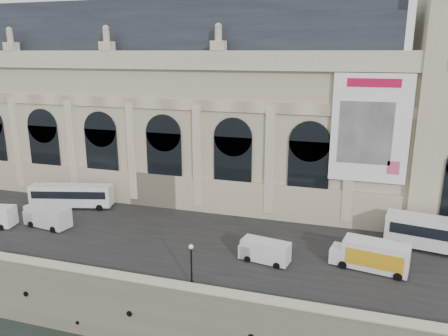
# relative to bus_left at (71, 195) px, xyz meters

# --- Properties ---
(quay) EXTENTS (160.00, 70.00, 6.00)m
(quay) POSITION_rel_bus_left_xyz_m (16.99, 17.07, -4.92)
(quay) COLOR #776F5C
(quay) RESTS_ON ground
(street) EXTENTS (160.00, 24.00, 0.06)m
(street) POSITION_rel_bus_left_xyz_m (16.99, -3.93, -1.89)
(street) COLOR #2D2D2D
(street) RESTS_ON quay
(parapet) EXTENTS (160.00, 1.40, 1.21)m
(parapet) POSITION_rel_bus_left_xyz_m (16.99, -17.33, -1.30)
(parapet) COLOR #776F5C
(parapet) RESTS_ON quay
(museum) EXTENTS (69.00, 18.70, 29.10)m
(museum) POSITION_rel_bus_left_xyz_m (11.02, 12.93, 11.81)
(museum) COLOR #C1B694
(museum) RESTS_ON quay
(bus_left) EXTENTS (11.83, 5.27, 3.42)m
(bus_left) POSITION_rel_bus_left_xyz_m (0.00, 0.00, 0.00)
(bus_left) COLOR silver
(bus_left) RESTS_ON quay
(van_b) EXTENTS (6.51, 3.29, 2.77)m
(van_b) POSITION_rel_bus_left_xyz_m (1.14, -6.94, -0.50)
(van_b) COLOR silver
(van_b) RESTS_ON quay
(van_c) EXTENTS (5.63, 2.89, 2.39)m
(van_c) POSITION_rel_bus_left_xyz_m (29.81, -8.17, -0.70)
(van_c) COLOR silver
(van_c) RESTS_ON quay
(box_truck) EXTENTS (8.06, 3.82, 3.12)m
(box_truck) POSITION_rel_bus_left_xyz_m (40.90, -6.67, -0.35)
(box_truck) COLOR silver
(box_truck) RESTS_ON quay
(lamp_right) EXTENTS (0.44, 0.44, 4.33)m
(lamp_right) POSITION_rel_bus_left_xyz_m (24.40, -15.24, 0.24)
(lamp_right) COLOR black
(lamp_right) RESTS_ON quay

